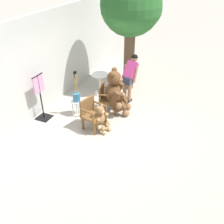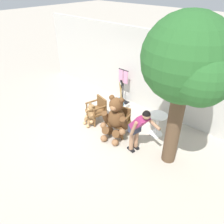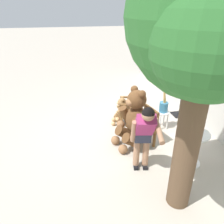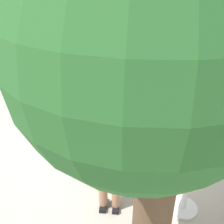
# 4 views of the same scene
# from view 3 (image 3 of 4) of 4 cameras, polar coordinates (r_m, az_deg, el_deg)

# --- Properties ---
(ground_plane) EXTENTS (60.00, 60.00, 0.00)m
(ground_plane) POSITION_cam_3_polar(r_m,az_deg,el_deg) (5.49, 1.17, -5.82)
(ground_plane) COLOR #B2A899
(back_wall) EXTENTS (10.00, 0.16, 2.80)m
(back_wall) POSITION_cam_3_polar(r_m,az_deg,el_deg) (5.91, 24.91, 8.98)
(back_wall) COLOR beige
(back_wall) RESTS_ON ground
(wooden_chair_left) EXTENTS (0.67, 0.64, 0.86)m
(wooden_chair_left) POSITION_cam_3_polar(r_m,az_deg,el_deg) (5.80, 5.14, 1.14)
(wooden_chair_left) COLOR brown
(wooden_chair_left) RESTS_ON ground
(wooden_chair_right) EXTENTS (0.66, 0.63, 0.86)m
(wooden_chair_right) POSITION_cam_3_polar(r_m,az_deg,el_deg) (4.99, 8.37, -3.50)
(wooden_chair_right) COLOR brown
(wooden_chair_right) RESTS_ON ground
(teddy_bear_large) EXTENTS (0.86, 0.86, 1.38)m
(teddy_bear_large) POSITION_cam_3_polar(r_m,az_deg,el_deg) (4.78, 5.80, -1.79)
(teddy_bear_large) COLOR brown
(teddy_bear_large) RESTS_ON ground
(teddy_bear_small) EXTENTS (0.48, 0.48, 0.77)m
(teddy_bear_small) POSITION_cam_3_polar(r_m,az_deg,el_deg) (5.79, 2.38, 0.25)
(teddy_bear_small) COLOR olive
(teddy_bear_small) RESTS_ON ground
(person_visitor) EXTENTS (0.87, 0.48, 1.48)m
(person_visitor) POSITION_cam_3_polar(r_m,az_deg,el_deg) (3.91, 8.38, -5.24)
(person_visitor) COLOR black
(person_visitor) RESTS_ON ground
(white_stool) EXTENTS (0.34, 0.34, 0.46)m
(white_stool) POSITION_cam_3_polar(r_m,az_deg,el_deg) (5.76, 13.08, -0.86)
(white_stool) COLOR white
(white_stool) RESTS_ON ground
(brush_bucket) EXTENTS (0.22, 0.22, 0.95)m
(brush_bucket) POSITION_cam_3_polar(r_m,az_deg,el_deg) (5.63, 13.39, 1.96)
(brush_bucket) COLOR teal
(brush_bucket) RESTS_ON white_stool
(round_side_table) EXTENTS (0.56, 0.56, 0.72)m
(round_side_table) POSITION_cam_3_polar(r_m,az_deg,el_deg) (4.60, 20.41, -8.01)
(round_side_table) COLOR white
(round_side_table) RESTS_ON ground
(patio_tree) EXTENTS (1.99, 1.90, 3.74)m
(patio_tree) POSITION_cam_3_polar(r_m,az_deg,el_deg) (2.72, 24.09, 19.76)
(patio_tree) COLOR brown
(patio_tree) RESTS_ON ground
(clothing_display_stand) EXTENTS (0.44, 0.40, 1.36)m
(clothing_display_stand) POSITION_cam_3_polar(r_m,az_deg,el_deg) (6.44, 17.91, 5.04)
(clothing_display_stand) COLOR black
(clothing_display_stand) RESTS_ON ground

